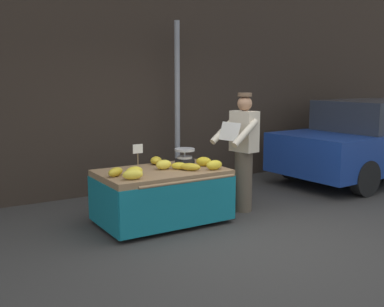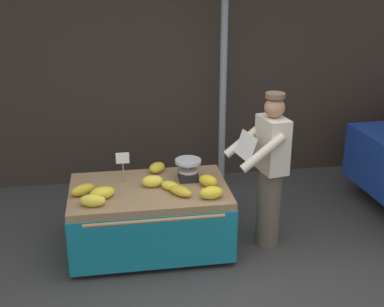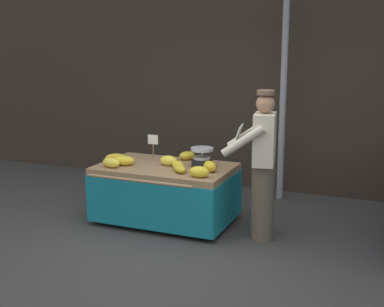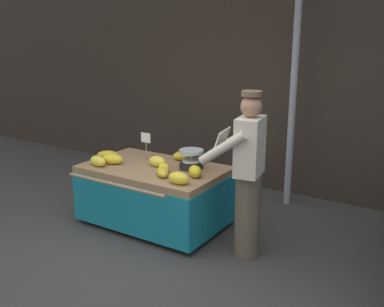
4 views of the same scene
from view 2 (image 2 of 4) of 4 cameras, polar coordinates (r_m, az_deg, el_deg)
ground_plane at (r=4.88m, az=3.04°, el=-16.50°), size 60.00×60.00×0.00m
back_wall at (r=6.98m, az=-2.05°, el=14.11°), size 16.00×0.24×4.27m
street_pole at (r=6.71m, az=3.49°, el=7.70°), size 0.09×0.09×2.86m
banana_cart at (r=5.45m, az=-4.75°, el=-5.72°), size 1.67×1.23×0.72m
weighing_scale at (r=5.49m, az=-0.43°, el=-1.82°), size 0.28×0.28×0.23m
price_sign at (r=5.43m, az=-7.75°, el=-0.82°), size 0.14×0.01×0.34m
banana_bunch_0 at (r=5.09m, az=2.19°, el=-4.39°), size 0.24×0.16×0.13m
banana_bunch_1 at (r=5.35m, az=1.82°, el=-3.08°), size 0.25×0.25×0.13m
banana_bunch_2 at (r=5.72m, az=-3.92°, el=-1.58°), size 0.26×0.27×0.11m
banana_bunch_3 at (r=5.36m, az=-4.43°, el=-3.10°), size 0.23×0.14×0.13m
banana_bunch_4 at (r=5.16m, az=-1.30°, el=-4.20°), size 0.28×0.29×0.10m
banana_bunch_5 at (r=5.29m, az=-12.09°, el=-3.98°), size 0.28×0.24×0.11m
banana_bunch_6 at (r=5.28m, az=-2.44°, el=-3.63°), size 0.24×0.23×0.10m
banana_bunch_7 at (r=5.03m, az=-11.02°, el=-5.16°), size 0.27×0.18×0.12m
banana_bunch_8 at (r=5.17m, az=-10.00°, el=-4.36°), size 0.29×0.23×0.12m
vendor_person at (r=5.43m, az=8.63°, el=-1.95°), size 0.63×0.58×1.71m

